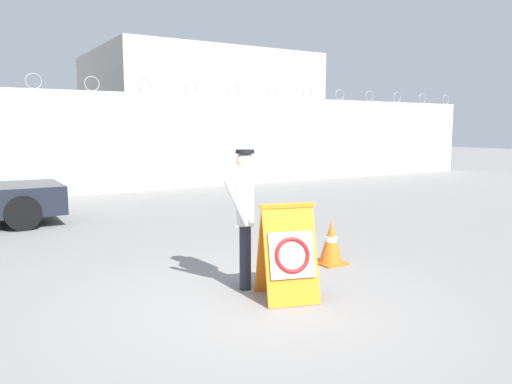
# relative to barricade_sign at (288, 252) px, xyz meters

# --- Properties ---
(ground_plane) EXTENTS (90.00, 90.00, 0.00)m
(ground_plane) POSITION_rel_barricade_sign_xyz_m (-0.38, 0.16, -0.59)
(ground_plane) COLOR gray
(perimeter_wall) EXTENTS (36.00, 0.30, 3.68)m
(perimeter_wall) POSITION_rel_barricade_sign_xyz_m (-0.38, 11.31, 1.04)
(perimeter_wall) COLOR beige
(perimeter_wall) RESTS_ON ground_plane
(building_block) EXTENTS (9.19, 7.63, 5.40)m
(building_block) POSITION_rel_barricade_sign_xyz_m (6.60, 16.88, 2.11)
(building_block) COLOR #B2ADA3
(building_block) RESTS_ON ground_plane
(barricade_sign) EXTENTS (0.82, 0.85, 1.18)m
(barricade_sign) POSITION_rel_barricade_sign_xyz_m (0.00, 0.00, 0.00)
(barricade_sign) COLOR orange
(barricade_sign) RESTS_ON ground_plane
(security_guard) EXTENTS (0.60, 0.59, 1.81)m
(security_guard) POSITION_rel_barricade_sign_xyz_m (-0.22, 0.66, 0.43)
(security_guard) COLOR #232838
(security_guard) RESTS_ON ground_plane
(traffic_cone_near) EXTENTS (0.42, 0.42, 0.67)m
(traffic_cone_near) POSITION_rel_barricade_sign_xyz_m (1.48, 0.96, -0.25)
(traffic_cone_near) COLOR orange
(traffic_cone_near) RESTS_ON ground_plane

